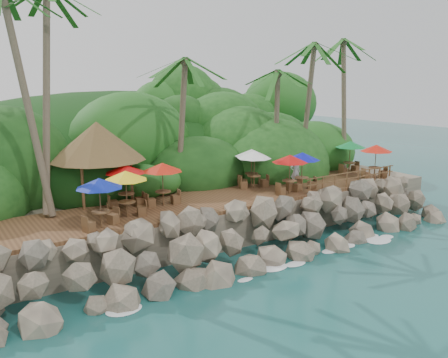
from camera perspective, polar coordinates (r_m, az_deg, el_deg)
ground at (r=24.16m, az=8.09°, el=-10.45°), size 140.00×140.00×0.00m
land_base at (r=36.70m, az=-8.73°, el=-0.82°), size 32.00×25.20×2.10m
jungle_hill at (r=43.69m, az=-12.90°, el=-0.30°), size 44.80×28.00×15.40m
seawall at (r=25.16m, az=5.12°, el=-6.63°), size 29.00×4.00×2.30m
terrace at (r=27.94m, az=0.00°, el=-2.40°), size 26.00×5.00×0.20m
jungle_foliage at (r=36.08m, az=-8.00°, el=-2.75°), size 44.00×16.00×12.00m
foam_line at (r=24.35m, az=7.62°, el=-10.17°), size 25.20×0.80×0.06m
palms at (r=30.19m, az=-0.80°, el=17.32°), size 29.14×7.38×12.97m
palapa at (r=27.37m, az=-15.29°, el=4.52°), size 5.43×5.43×4.60m
dining_clusters at (r=28.16m, az=2.70°, el=2.09°), size 22.15×5.43×2.42m
railing at (r=31.71m, az=15.50°, el=0.23°), size 8.30×0.10×1.00m
waiter at (r=30.93m, az=8.75°, el=0.85°), size 0.78×0.64×1.85m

